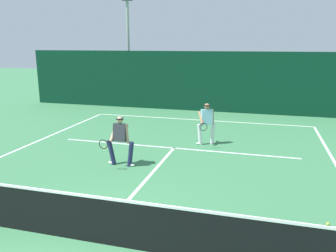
{
  "coord_description": "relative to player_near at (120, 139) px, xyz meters",
  "views": [
    {
      "loc": [
        3.03,
        -5.27,
        3.76
      ],
      "look_at": [
        -0.03,
        5.65,
        1.0
      ],
      "focal_mm": 36.34,
      "sensor_mm": 36.0,
      "label": 1
    }
  ],
  "objects": [
    {
      "name": "court_line_centre",
      "position": [
        1.16,
        -0.93,
        -0.87
      ],
      "size": [
        0.1,
        6.4,
        0.01
      ],
      "primitive_type": "cube",
      "color": "white",
      "rests_on": "ground_plane"
    },
    {
      "name": "player_far",
      "position": [
        2.21,
        3.01,
        0.0
      ],
      "size": [
        0.73,
        0.94,
        1.59
      ],
      "rotation": [
        0.0,
        0.0,
        3.58
      ],
      "color": "silver",
      "rests_on": "ground_plane"
    },
    {
      "name": "court_line_baseline_far",
      "position": [
        1.16,
        7.13,
        -0.87
      ],
      "size": [
        10.86,
        0.1,
        0.01
      ],
      "primitive_type": "cube",
      "color": "white",
      "rests_on": "ground_plane"
    },
    {
      "name": "court_line_service",
      "position": [
        1.16,
        2.21,
        -0.87
      ],
      "size": [
        8.85,
        0.1,
        0.01
      ],
      "primitive_type": "cube",
      "color": "white",
      "rests_on": "ground_plane"
    },
    {
      "name": "tennis_ball",
      "position": [
        -1.3,
        1.48,
        -0.84
      ],
      "size": [
        0.07,
        0.07,
        0.07
      ],
      "primitive_type": "sphere",
      "color": "#D1E033",
      "rests_on": "ground_plane"
    },
    {
      "name": "back_fence_windscreen",
      "position": [
        1.16,
        9.54,
        0.81
      ],
      "size": [
        21.97,
        0.12,
        3.35
      ],
      "primitive_type": "cube",
      "color": "#083220",
      "rests_on": "ground_plane"
    },
    {
      "name": "light_pole",
      "position": [
        -4.15,
        11.07,
        3.28
      ],
      "size": [
        0.55,
        0.44,
        6.67
      ],
      "color": "#9EA39E",
      "rests_on": "ground_plane"
    },
    {
      "name": "tennis_ball_extra",
      "position": [
        5.7,
        -2.21,
        -0.84
      ],
      "size": [
        0.07,
        0.07,
        0.07
      ],
      "primitive_type": "sphere",
      "color": "#D1E033",
      "rests_on": "ground_plane"
    },
    {
      "name": "ground_plane",
      "position": [
        1.16,
        -4.13,
        -0.87
      ],
      "size": [
        80.0,
        80.0,
        0.0
      ],
      "primitive_type": "plane",
      "color": "#3B7A4D"
    },
    {
      "name": "player_near",
      "position": [
        0.0,
        0.0,
        0.0
      ],
      "size": [
        0.94,
        0.85,
        1.59
      ],
      "rotation": [
        0.0,
        0.0,
        3.1
      ],
      "color": "#1E234C",
      "rests_on": "ground_plane"
    },
    {
      "name": "tennis_net",
      "position": [
        1.16,
        -4.13,
        -0.36
      ],
      "size": [
        11.89,
        0.09,
        1.06
      ],
      "color": "#1E4723",
      "rests_on": "ground_plane"
    }
  ]
}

